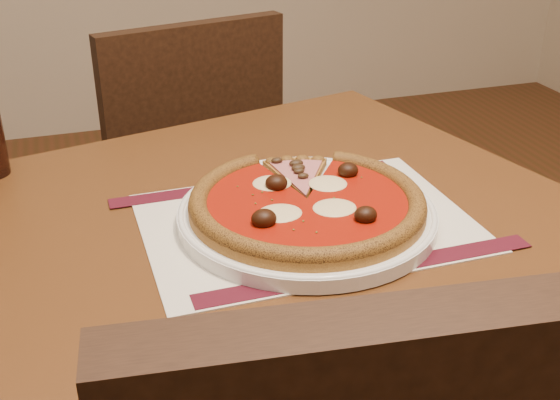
# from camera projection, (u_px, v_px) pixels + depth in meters

# --- Properties ---
(table) EXTENTS (0.96, 0.96, 0.75)m
(table) POSITION_uv_depth(u_px,v_px,m) (285.00, 296.00, 0.92)
(table) COLOR brown
(table) RESTS_ON ground
(chair_far) EXTENTS (0.49, 0.49, 0.86)m
(chair_far) POSITION_uv_depth(u_px,v_px,m) (182.00, 173.00, 1.64)
(chair_far) COLOR black
(chair_far) RESTS_ON ground
(placemat) EXTENTS (0.41, 0.29, 0.00)m
(placemat) POSITION_uv_depth(u_px,v_px,m) (307.00, 222.00, 0.89)
(placemat) COLOR silver
(placemat) RESTS_ON table
(plate) EXTENTS (0.32, 0.32, 0.02)m
(plate) POSITION_uv_depth(u_px,v_px,m) (307.00, 215.00, 0.88)
(plate) COLOR white
(plate) RESTS_ON placemat
(pizza) EXTENTS (0.30, 0.30, 0.04)m
(pizza) POSITION_uv_depth(u_px,v_px,m) (307.00, 201.00, 0.87)
(pizza) COLOR #9F6D26
(pizza) RESTS_ON plate
(ham_slice) EXTENTS (0.09, 0.13, 0.02)m
(ham_slice) POSITION_uv_depth(u_px,v_px,m) (307.00, 177.00, 0.95)
(ham_slice) COLOR #9F6D26
(ham_slice) RESTS_ON plate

